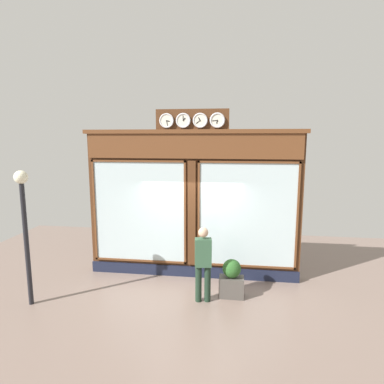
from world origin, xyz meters
name	(u,v)px	position (x,y,z in m)	size (l,w,h in m)	color
ground_plane	(171,340)	(0.00, 2.80, 0.00)	(14.00, 14.00, 0.00)	#7A665B
shop_facade	(193,203)	(0.00, -0.13, 1.93)	(5.54, 0.42, 4.29)	#4C2B16
pedestrian	(203,261)	(-0.42, 1.28, 0.93)	(0.39, 0.27, 1.69)	#1C2F21
street_lamp	(24,215)	(3.29, 1.92, 1.99)	(0.28, 0.28, 2.93)	black
planter_box	(231,287)	(-1.04, 0.98, 0.23)	(0.56, 0.36, 0.46)	#4C4742
planter_shrub	(232,269)	(-1.04, 0.98, 0.67)	(0.42, 0.42, 0.42)	#285623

